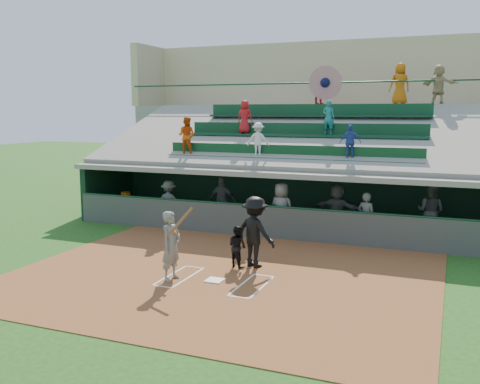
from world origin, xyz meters
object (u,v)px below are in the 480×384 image
at_px(white_table, 126,209).
at_px(water_cooler, 126,197).
at_px(home_plate, 215,280).
at_px(batter_at_plate, 171,245).
at_px(catcher, 237,246).

distance_m(white_table, water_cooler, 0.52).
bearing_deg(water_cooler, home_plate, -42.14).
height_order(home_plate, white_table, white_table).
bearing_deg(batter_at_plate, white_table, 131.60).
bearing_deg(white_table, catcher, -36.39).
relative_size(batter_at_plate, white_table, 2.57).
relative_size(catcher, white_table, 1.54).
height_order(home_plate, catcher, catcher).
bearing_deg(water_cooler, batter_at_plate, -48.50).
distance_m(catcher, water_cooler, 8.35).
xyz_separation_m(home_plate, white_table, (-6.78, 6.11, 0.34)).
distance_m(batter_at_plate, catcher, 2.07).
bearing_deg(home_plate, water_cooler, 137.86).
height_order(batter_at_plate, water_cooler, batter_at_plate).
distance_m(batter_at_plate, white_table, 8.61).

